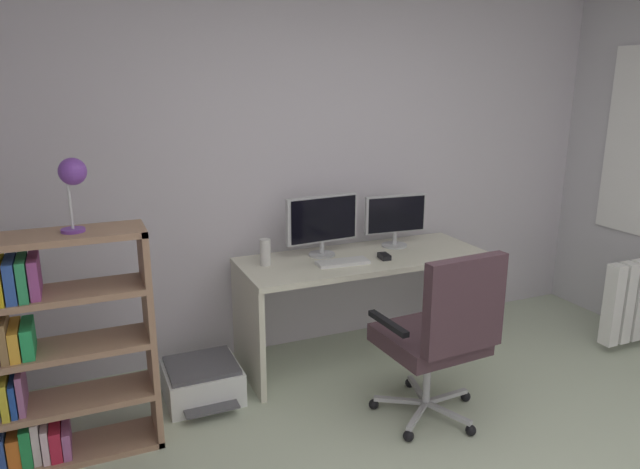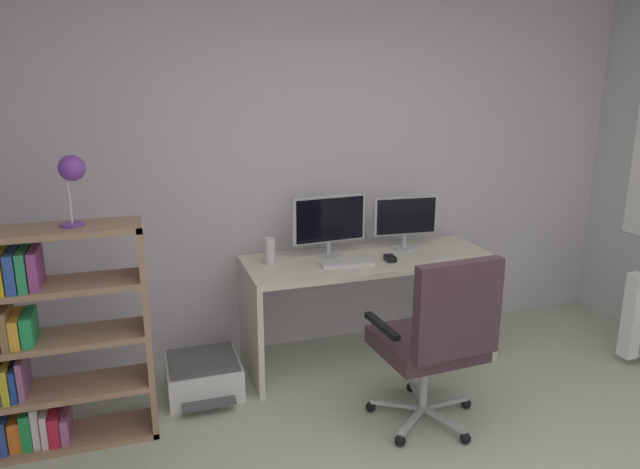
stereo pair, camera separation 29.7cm
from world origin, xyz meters
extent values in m
cube|color=silver|center=(0.00, 2.38, 1.28)|extent=(4.80, 0.10, 2.55)
cube|color=beige|center=(0.25, 1.91, 0.72)|extent=(1.67, 0.64, 0.04)
cube|color=beige|center=(-0.57, 1.91, 0.35)|extent=(0.04, 0.62, 0.70)
cube|color=beige|center=(1.07, 1.91, 0.35)|extent=(0.04, 0.62, 0.70)
cylinder|color=#B2B5B7|center=(0.00, 2.05, 0.74)|extent=(0.18, 0.18, 0.01)
cylinder|color=#B2B5B7|center=(0.00, 2.05, 0.80)|extent=(0.03, 0.03, 0.10)
cube|color=#B7BABC|center=(0.00, 2.05, 0.99)|extent=(0.52, 0.08, 0.31)
cube|color=black|center=(0.01, 2.03, 0.99)|extent=(0.48, 0.04, 0.29)
cylinder|color=#B2B5B7|center=(0.56, 2.05, 0.74)|extent=(0.18, 0.18, 0.01)
cylinder|color=#B2B5B7|center=(0.56, 2.05, 0.80)|extent=(0.03, 0.03, 0.10)
cube|color=#B7BABC|center=(0.56, 2.05, 0.97)|extent=(0.46, 0.07, 0.26)
cube|color=black|center=(0.56, 2.03, 0.97)|extent=(0.42, 0.04, 0.24)
cube|color=silver|center=(0.05, 1.82, 0.75)|extent=(0.35, 0.15, 0.02)
cube|color=black|center=(0.35, 1.81, 0.75)|extent=(0.07, 0.11, 0.03)
cylinder|color=silver|center=(-0.41, 2.00, 0.82)|extent=(0.07, 0.07, 0.17)
cube|color=#B7BABC|center=(0.41, 1.14, 0.07)|extent=(0.30, 0.05, 0.02)
sphere|color=black|center=(0.56, 1.15, 0.03)|extent=(0.06, 0.06, 0.06)
cube|color=#B7BABC|center=(0.30, 1.27, 0.07)|extent=(0.11, 0.30, 0.02)
sphere|color=black|center=(0.33, 1.42, 0.03)|extent=(0.06, 0.06, 0.06)
cube|color=#B7BABC|center=(0.13, 1.21, 0.07)|extent=(0.27, 0.19, 0.02)
sphere|color=black|center=(0.01, 1.29, 0.03)|extent=(0.06, 0.06, 0.06)
cube|color=#B7BABC|center=(0.14, 1.03, 0.07)|extent=(0.25, 0.22, 0.02)
sphere|color=black|center=(0.03, 0.94, 0.03)|extent=(0.06, 0.06, 0.06)
cube|color=#B7BABC|center=(0.31, 0.99, 0.07)|extent=(0.14, 0.29, 0.02)
sphere|color=black|center=(0.37, 0.85, 0.03)|extent=(0.06, 0.06, 0.06)
cylinder|color=#B7BABC|center=(0.26, 1.13, 0.25)|extent=(0.04, 0.04, 0.35)
cube|color=#442D35|center=(0.26, 1.13, 0.47)|extent=(0.55, 0.52, 0.10)
cube|color=#442D35|center=(0.28, 0.86, 0.77)|extent=(0.48, 0.10, 0.50)
cube|color=black|center=(-0.02, 1.11, 0.62)|extent=(0.06, 0.34, 0.03)
cube|color=black|center=(0.54, 1.15, 0.62)|extent=(0.06, 0.34, 0.03)
cube|color=#9E775B|center=(-1.20, 1.54, 0.59)|extent=(0.03, 0.29, 1.18)
cube|color=#9E775B|center=(-1.62, 1.54, 1.17)|extent=(0.88, 0.29, 0.03)
cube|color=#9E775B|center=(-1.62, 1.54, 0.02)|extent=(0.88, 0.29, 0.03)
cube|color=#9E775B|center=(-1.62, 1.54, 0.30)|extent=(0.82, 0.29, 0.03)
cube|color=#9E775B|center=(-1.62, 1.54, 0.59)|extent=(0.82, 0.29, 0.03)
cube|color=#9E775B|center=(-1.62, 1.54, 0.88)|extent=(0.82, 0.29, 0.03)
cube|color=#2E4C99|center=(-1.94, 1.54, 0.13)|extent=(0.03, 0.24, 0.19)
cube|color=orange|center=(-1.89, 1.54, 0.11)|extent=(0.06, 0.21, 0.16)
cube|color=#249349|center=(-1.84, 1.55, 0.13)|extent=(0.05, 0.23, 0.20)
cube|color=silver|center=(-1.79, 1.54, 0.14)|extent=(0.04, 0.21, 0.22)
cube|color=silver|center=(-1.75, 1.54, 0.12)|extent=(0.03, 0.24, 0.18)
cube|color=#BD203A|center=(-1.70, 1.54, 0.11)|extent=(0.05, 0.23, 0.16)
cube|color=#A25992|center=(-1.65, 1.54, 0.10)|extent=(0.04, 0.25, 0.14)
cube|color=gold|center=(-1.89, 1.54, 0.41)|extent=(0.03, 0.26, 0.19)
cube|color=#1F45A1|center=(-1.86, 1.54, 0.40)|extent=(0.03, 0.25, 0.17)
cube|color=#985B8C|center=(-1.83, 1.54, 0.42)|extent=(0.03, 0.24, 0.21)
cube|color=olive|center=(-1.86, 1.53, 0.71)|extent=(0.03, 0.24, 0.20)
cube|color=gold|center=(-1.82, 1.53, 0.68)|extent=(0.04, 0.24, 0.15)
cube|color=green|center=(-1.76, 1.53, 0.68)|extent=(0.05, 0.22, 0.15)
cube|color=gold|center=(-1.84, 1.53, 1.00)|extent=(0.03, 0.26, 0.21)
cube|color=#2E51A7|center=(-1.80, 1.53, 0.99)|extent=(0.05, 0.25, 0.19)
cube|color=#2C9257|center=(-1.75, 1.53, 0.99)|extent=(0.04, 0.25, 0.19)
cube|color=#984387|center=(-1.70, 1.55, 0.99)|extent=(0.04, 0.25, 0.19)
cylinder|color=#713BA2|center=(-1.51, 1.54, 1.19)|extent=(0.11, 0.11, 0.02)
cylinder|color=silver|center=(-1.51, 1.54, 1.31)|extent=(0.01, 0.01, 0.23)
sphere|color=#713BA2|center=(-1.49, 1.54, 1.47)|extent=(0.13, 0.13, 0.13)
cube|color=silver|center=(-0.89, 1.81, 0.10)|extent=(0.44, 0.41, 0.20)
cube|color=#4C4C51|center=(-0.89, 1.81, 0.22)|extent=(0.41, 0.38, 0.02)
cube|color=#4C4C51|center=(-0.89, 1.57, 0.06)|extent=(0.31, 0.10, 0.01)
cube|color=white|center=(1.89, 1.29, 0.36)|extent=(0.09, 0.10, 0.59)
camera|label=1|loc=(-1.48, -1.37, 1.88)|focal=32.42mm
camera|label=2|loc=(-1.20, -1.47, 1.88)|focal=32.42mm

